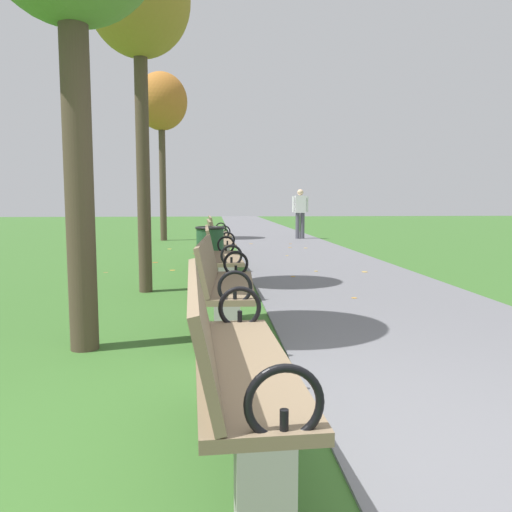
# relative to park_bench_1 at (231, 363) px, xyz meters

# --- Properties ---
(ground_plane) EXTENTS (80.00, 80.00, 0.00)m
(ground_plane) POSITION_rel_park_bench_1_xyz_m (0.50, -0.11, -0.49)
(ground_plane) COLOR #386628
(paved_walkway) EXTENTS (2.90, 44.00, 0.02)m
(paved_walkway) POSITION_rel_park_bench_1_xyz_m (1.95, 17.89, -0.48)
(paved_walkway) COLOR slate
(paved_walkway) RESTS_ON ground
(park_bench_1) EXTENTS (0.54, 1.62, 0.90)m
(park_bench_1) POSITION_rel_park_bench_1_xyz_m (0.00, 0.00, 0.00)
(park_bench_1) COLOR #7A664C
(park_bench_1) RESTS_ON ground
(park_bench_2) EXTENTS (0.55, 1.62, 0.90)m
(park_bench_2) POSITION_rel_park_bench_1_xyz_m (0.00, 2.27, 0.00)
(park_bench_2) COLOR #7A664C
(park_bench_2) RESTS_ON ground
(park_bench_3) EXTENTS (0.50, 1.61, 0.90)m
(park_bench_3) POSITION_rel_park_bench_1_xyz_m (-0.00, 4.58, 0.00)
(park_bench_3) COLOR #7A664C
(park_bench_3) RESTS_ON ground
(park_bench_4) EXTENTS (0.54, 1.62, 0.90)m
(park_bench_4) POSITION_rel_park_bench_1_xyz_m (-0.00, 7.18, 0.00)
(park_bench_4) COLOR #7A664C
(park_bench_4) RESTS_ON ground
(park_bench_5) EXTENTS (0.53, 1.62, 0.90)m
(park_bench_5) POSITION_rel_park_bench_1_xyz_m (-0.00, 9.56, 0.00)
(park_bench_5) COLOR #7A664C
(park_bench_5) RESTS_ON ground
(tree_2) EXTENTS (1.34, 1.34, 4.60)m
(tree_2) POSITION_rel_park_bench_1_xyz_m (-1.03, 4.72, 3.30)
(tree_2) COLOR #4C3D2D
(tree_2) RESTS_ON ground
(tree_3) EXTENTS (1.62, 1.62, 5.24)m
(tree_3) POSITION_rel_park_bench_1_xyz_m (-1.69, 14.11, 3.78)
(tree_3) COLOR #4C3D2D
(tree_3) RESTS_ON ground
(pedestrian_walking) EXTENTS (0.53, 0.23, 1.62)m
(pedestrian_walking) POSITION_rel_park_bench_1_xyz_m (2.74, 14.30, 0.44)
(pedestrian_walking) COLOR #4C4C56
(pedestrian_walking) RESTS_ON paved_walkway
(trash_bin) EXTENTS (0.48, 0.48, 0.84)m
(trash_bin) POSITION_rel_park_bench_1_xyz_m (-0.15, 5.93, -0.06)
(trash_bin) COLOR #234C2D
(trash_bin) RESTS_ON ground
(scattered_leaves) EXTENTS (5.38, 12.40, 0.02)m
(scattered_leaves) POSITION_rel_park_bench_1_xyz_m (0.61, 7.96, -0.47)
(scattered_leaves) COLOR #BC842D
(scattered_leaves) RESTS_ON ground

